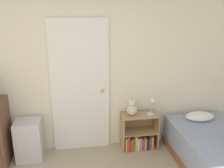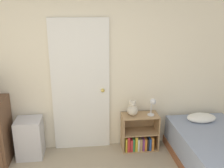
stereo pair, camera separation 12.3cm
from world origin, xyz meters
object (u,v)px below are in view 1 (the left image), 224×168
object	(u,v)px
teddy_bear	(132,108)
desk_lamp	(152,103)
storage_bin	(29,139)
bookshelf	(138,136)
bed	(223,158)

from	to	relation	value
teddy_bear	desk_lamp	bearing A→B (deg)	-8.00
storage_bin	teddy_bear	world-z (taller)	teddy_bear
storage_bin	bookshelf	distance (m)	1.65
storage_bin	desk_lamp	bearing A→B (deg)	-0.54
storage_bin	bed	size ratio (longest dim) A/B	0.30
storage_bin	teddy_bear	distance (m)	1.58
teddy_bear	bed	bearing A→B (deg)	-37.96
teddy_bear	bookshelf	bearing A→B (deg)	-2.12
storage_bin	desk_lamp	size ratio (longest dim) A/B	2.19
bookshelf	desk_lamp	xyz separation A→B (m)	(0.18, -0.04, 0.56)
desk_lamp	bed	size ratio (longest dim) A/B	0.14
bookshelf	teddy_bear	world-z (taller)	teddy_bear
bookshelf	desk_lamp	world-z (taller)	desk_lamp
storage_bin	teddy_bear	bearing A→B (deg)	0.91
bookshelf	desk_lamp	bearing A→B (deg)	-11.57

